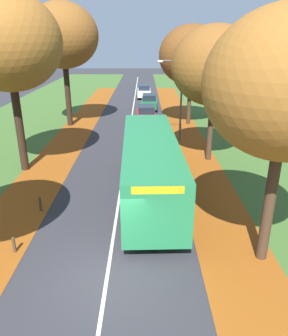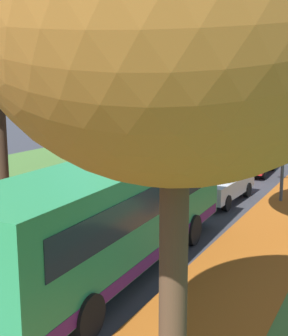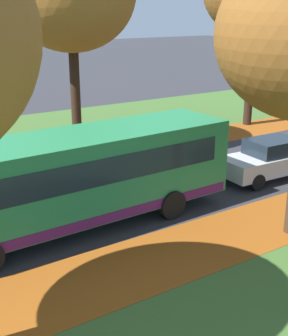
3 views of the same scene
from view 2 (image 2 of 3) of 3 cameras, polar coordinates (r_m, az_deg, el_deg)
The scene contains 10 objects.
grass_verge_left at distance 30.11m, azimuth -7.23°, elevation 0.91°, with size 12.00×90.00×0.01m, color #3D6028.
leaf_litter_left at distance 22.70m, azimuth -6.35°, elevation -2.33°, with size 2.80×60.00×0.00m, color #8C4714.
leaf_litter_right at distance 19.26m, azimuth 17.07°, elevation -5.16°, with size 2.80×60.00×0.00m, color #8C4714.
road_centre_line at distance 26.03m, azimuth 9.63°, elevation -0.73°, with size 0.12×80.00×0.01m, color silver.
tree_left_mid at distance 28.15m, azimuth -0.67°, elevation 15.75°, with size 5.90×5.90×10.25m.
streetlamp_right at distance 20.40m, azimuth 15.96°, elevation 6.43°, with size 1.89×0.28×6.00m.
bus at distance 12.55m, azimuth -3.71°, elevation -5.20°, with size 2.89×10.47×2.98m.
car_silver_lead at distance 20.21m, azimuth 9.30°, elevation -1.73°, with size 1.92×4.27×1.62m.
car_red_following at distance 26.48m, azimuth 13.35°, elevation 1.11°, with size 1.90×4.26×1.62m.
car_green_third_in_line at distance 32.73m, azimuth 16.90°, elevation 2.76°, with size 1.90×4.26×1.62m.
Camera 2 is at (7.85, -4.27, 5.18)m, focal length 50.00 mm.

